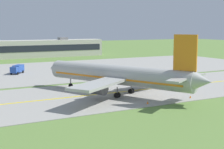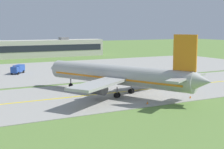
% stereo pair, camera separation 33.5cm
% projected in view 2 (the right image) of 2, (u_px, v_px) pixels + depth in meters
% --- Properties ---
extents(ground_plane, '(500.00, 500.00, 0.00)m').
position_uv_depth(ground_plane, '(105.00, 94.00, 69.60)').
color(ground_plane, olive).
extents(taxiway_strip, '(240.00, 28.00, 0.10)m').
position_uv_depth(taxiway_strip, '(105.00, 94.00, 69.59)').
color(taxiway_strip, '#9E9B93').
rests_on(taxiway_strip, ground).
extents(apron_pad, '(140.00, 52.00, 0.10)m').
position_uv_depth(apron_pad, '(75.00, 69.00, 110.97)').
color(apron_pad, '#9E9B93').
rests_on(apron_pad, ground).
extents(taxiway_centreline, '(220.00, 0.60, 0.01)m').
position_uv_depth(taxiway_centreline, '(105.00, 94.00, 69.59)').
color(taxiway_centreline, yellow).
rests_on(taxiway_centreline, taxiway_strip).
extents(airplane_lead, '(30.72, 37.09, 12.70)m').
position_uv_depth(airplane_lead, '(118.00, 75.00, 68.10)').
color(airplane_lead, '#ADADA8').
rests_on(airplane_lead, ground).
extents(service_truck_baggage, '(5.15, 6.08, 2.60)m').
position_uv_depth(service_truck_baggage, '(18.00, 69.00, 99.51)').
color(service_truck_baggage, '#264CA5').
rests_on(service_truck_baggage, ground).
extents(terminal_building, '(62.68, 9.00, 9.18)m').
position_uv_depth(terminal_building, '(39.00, 49.00, 154.10)').
color(terminal_building, beige).
rests_on(terminal_building, ground).
extents(traffic_cone_near_edge, '(0.44, 0.44, 0.60)m').
position_uv_depth(traffic_cone_near_edge, '(168.00, 76.00, 93.56)').
color(traffic_cone_near_edge, orange).
rests_on(traffic_cone_near_edge, ground).
extents(traffic_cone_mid_edge, '(0.44, 0.44, 0.60)m').
position_uv_depth(traffic_cone_mid_edge, '(190.00, 97.00, 65.14)').
color(traffic_cone_mid_edge, orange).
rests_on(traffic_cone_mid_edge, ground).
extents(traffic_cone_far_edge, '(0.44, 0.44, 0.60)m').
position_uv_depth(traffic_cone_far_edge, '(147.00, 103.00, 60.19)').
color(traffic_cone_far_edge, orange).
rests_on(traffic_cone_far_edge, ground).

